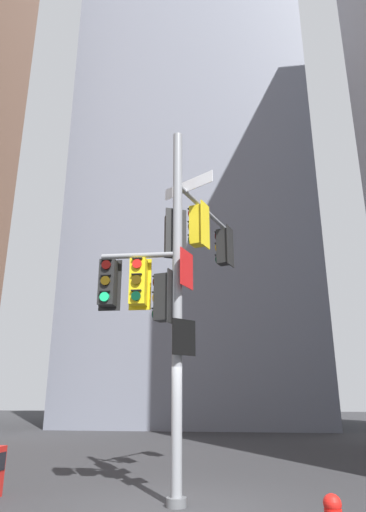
{
  "coord_description": "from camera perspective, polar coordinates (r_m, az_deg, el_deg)",
  "views": [
    {
      "loc": [
        1.36,
        -8.97,
        1.91
      ],
      "look_at": [
        0.07,
        0.4,
        4.96
      ],
      "focal_mm": 30.92,
      "sensor_mm": 36.0,
      "label": 1
    }
  ],
  "objects": [
    {
      "name": "building_mid_block",
      "position": [
        41.58,
        1.97,
        10.12
      ],
      "size": [
        17.83,
        17.83,
        42.82
      ],
      "primitive_type": "cube",
      "color": "slate",
      "rests_on": "ground"
    },
    {
      "name": "signal_pole_assembly",
      "position": [
        9.97,
        -1.18,
        -1.91
      ],
      "size": [
        2.93,
        3.47,
        7.86
      ],
      "color": "gray",
      "rests_on": "ground"
    },
    {
      "name": "ground",
      "position": [
        9.27,
        -0.87,
        -29.74
      ],
      "size": [
        120.0,
        120.0,
        0.0
      ],
      "primitive_type": "plane",
      "color": "#2D2D30"
    }
  ]
}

